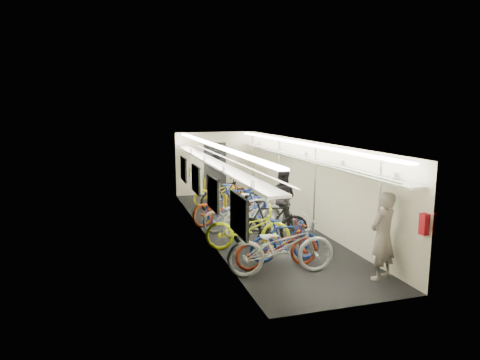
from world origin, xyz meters
TOP-DOWN VIEW (x-y plane):
  - train_car_shell at (-0.36, 0.71)m, footprint 10.00×10.00m
  - bicycle_0 at (-0.62, -3.32)m, footprint 2.25×0.96m
  - bicycle_1 at (-0.27, -2.68)m, footprint 1.60×0.54m
  - bicycle_2 at (-0.56, -2.98)m, footprint 1.83×0.64m
  - bicycle_3 at (-0.17, -1.54)m, footprint 1.94×0.78m
  - bicycle_4 at (-0.79, -1.68)m, footprint 2.10×1.22m
  - bicycle_5 at (-0.28, -0.60)m, footprint 1.98×1.03m
  - bicycle_6 at (-0.64, -0.21)m, footprint 1.88×0.80m
  - bicycle_7 at (-0.35, 0.78)m, footprint 1.90×0.54m
  - bicycle_8 at (-0.78, 0.71)m, footprint 2.12×1.27m
  - bicycle_9 at (-0.32, 2.27)m, footprint 1.87×1.02m
  - bicycle_10 at (-0.33, 2.96)m, footprint 1.89×0.87m
  - passenger_near at (1.15, -4.11)m, footprint 0.74×0.61m
  - passenger_mid at (0.72, -0.08)m, footprint 1.00×0.98m
  - backpack at (1.50, -4.86)m, footprint 0.27×0.16m

SIDE VIEW (x-z plane):
  - bicycle_1 at x=-0.27m, z-range 0.00..0.95m
  - bicycle_10 at x=-0.33m, z-range 0.00..0.96m
  - bicycle_6 at x=-0.64m, z-range 0.00..0.96m
  - bicycle_2 at x=-0.56m, z-range 0.00..0.96m
  - bicycle_4 at x=-0.79m, z-range 0.00..1.04m
  - bicycle_8 at x=-0.78m, z-range 0.00..1.05m
  - bicycle_9 at x=-0.32m, z-range 0.00..1.08m
  - bicycle_3 at x=-0.17m, z-range 0.00..1.13m
  - bicycle_7 at x=-0.35m, z-range 0.00..1.14m
  - bicycle_5 at x=-0.28m, z-range 0.00..1.14m
  - bicycle_0 at x=-0.62m, z-range 0.00..1.15m
  - passenger_mid at x=0.72m, z-range 0.00..1.63m
  - passenger_near at x=1.15m, z-range 0.00..1.73m
  - backpack at x=1.50m, z-range 1.09..1.47m
  - train_car_shell at x=-0.36m, z-range -3.34..6.66m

